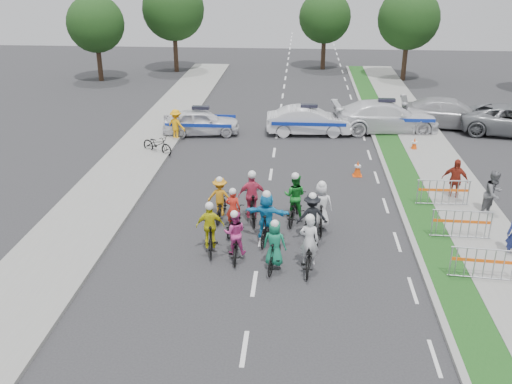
# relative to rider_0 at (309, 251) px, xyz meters

# --- Properties ---
(ground) EXTENTS (90.00, 90.00, 0.00)m
(ground) POSITION_rel_rider_0_xyz_m (-1.59, -1.00, -0.63)
(ground) COLOR #28282B
(ground) RESTS_ON ground
(curb_right) EXTENTS (0.20, 60.00, 0.12)m
(curb_right) POSITION_rel_rider_0_xyz_m (3.51, 4.00, -0.57)
(curb_right) COLOR gray
(curb_right) RESTS_ON ground
(grass_strip) EXTENTS (1.20, 60.00, 0.11)m
(grass_strip) POSITION_rel_rider_0_xyz_m (4.21, 4.00, -0.57)
(grass_strip) COLOR #174014
(grass_strip) RESTS_ON ground
(sidewalk_right) EXTENTS (2.40, 60.00, 0.13)m
(sidewalk_right) POSITION_rel_rider_0_xyz_m (6.01, 4.00, -0.56)
(sidewalk_right) COLOR gray
(sidewalk_right) RESTS_ON ground
(sidewalk_left) EXTENTS (3.00, 60.00, 0.13)m
(sidewalk_left) POSITION_rel_rider_0_xyz_m (-8.09, 4.00, -0.56)
(sidewalk_left) COLOR gray
(sidewalk_left) RESTS_ON ground
(rider_0) EXTENTS (0.76, 1.89, 1.89)m
(rider_0) POSITION_rel_rider_0_xyz_m (0.00, 0.00, 0.00)
(rider_0) COLOR black
(rider_0) RESTS_ON ground
(rider_1) EXTENTS (0.78, 1.67, 1.70)m
(rider_1) POSITION_rel_rider_0_xyz_m (-1.04, -0.07, 0.04)
(rider_1) COLOR black
(rider_1) RESTS_ON ground
(rider_2) EXTENTS (0.74, 1.69, 1.69)m
(rider_2) POSITION_rel_rider_0_xyz_m (-2.32, 0.51, 0.01)
(rider_2) COLOR black
(rider_2) RESTS_ON ground
(rider_3) EXTENTS (0.95, 1.76, 1.80)m
(rider_3) POSITION_rel_rider_0_xyz_m (-3.14, 0.84, 0.07)
(rider_3) COLOR black
(rider_3) RESTS_ON ground
(rider_4) EXTENTS (1.10, 1.86, 1.81)m
(rider_4) POSITION_rel_rider_0_xyz_m (0.10, 1.85, 0.08)
(rider_4) COLOR black
(rider_4) RESTS_ON ground
(rider_5) EXTENTS (1.55, 1.84, 1.88)m
(rider_5) POSITION_rel_rider_0_xyz_m (-1.39, 1.71, 0.17)
(rider_5) COLOR black
(rider_5) RESTS_ON ground
(rider_6) EXTENTS (0.81, 1.72, 1.69)m
(rider_6) POSITION_rel_rider_0_xyz_m (-2.58, 2.32, -0.06)
(rider_6) COLOR black
(rider_6) RESTS_ON ground
(rider_7) EXTENTS (0.81, 1.82, 1.90)m
(rider_7) POSITION_rel_rider_0_xyz_m (0.43, 2.67, 0.11)
(rider_7) COLOR black
(rider_7) RESTS_ON ground
(rider_8) EXTENTS (0.98, 1.95, 1.90)m
(rider_8) POSITION_rel_rider_0_xyz_m (-0.49, 3.40, 0.08)
(rider_8) COLOR black
(rider_8) RESTS_ON ground
(rider_9) EXTENTS (1.06, 1.95, 1.99)m
(rider_9) POSITION_rel_rider_0_xyz_m (-2.00, 3.24, 0.13)
(rider_9) COLOR black
(rider_9) RESTS_ON ground
(rider_10) EXTENTS (0.96, 1.68, 1.69)m
(rider_10) POSITION_rel_rider_0_xyz_m (-3.17, 3.33, 0.04)
(rider_10) COLOR black
(rider_10) RESTS_ON ground
(police_car_0) EXTENTS (4.26, 2.23, 1.38)m
(police_car_0) POSITION_rel_rider_0_xyz_m (-5.62, 13.74, 0.07)
(police_car_0) COLOR silver
(police_car_0) RESTS_ON ground
(police_car_1) EXTENTS (4.57, 1.83, 1.48)m
(police_car_1) POSITION_rel_rider_0_xyz_m (0.09, 14.22, 0.11)
(police_car_1) COLOR silver
(police_car_1) RESTS_ON ground
(police_car_2) EXTENTS (5.93, 2.89, 1.66)m
(police_car_2) POSITION_rel_rider_0_xyz_m (4.23, 15.04, 0.21)
(police_car_2) COLOR silver
(police_car_2) RESTS_ON ground
(civilian_sedan) EXTENTS (5.67, 2.82, 1.58)m
(civilian_sedan) POSITION_rel_rider_0_xyz_m (7.92, 16.21, 0.17)
(civilian_sedan) COLOR #A2A2A6
(civilian_sedan) RESTS_ON ground
(spectator_1) EXTENTS (1.08, 1.05, 1.76)m
(spectator_1) POSITION_rel_rider_0_xyz_m (6.76, 4.39, 0.25)
(spectator_1) COLOR slate
(spectator_1) RESTS_ON ground
(spectator_2) EXTENTS (1.09, 0.75, 1.72)m
(spectator_2) POSITION_rel_rider_0_xyz_m (5.69, 5.72, 0.23)
(spectator_2) COLOR maroon
(spectator_2) RESTS_ON ground
(marshal_hiviz) EXTENTS (1.20, 0.98, 1.61)m
(marshal_hiviz) POSITION_rel_rider_0_xyz_m (-6.75, 12.67, 0.18)
(marshal_hiviz) COLOR #F6A50C
(marshal_hiviz) RESTS_ON ground
(barrier_0) EXTENTS (2.03, 0.66, 1.12)m
(barrier_0) POSITION_rel_rider_0_xyz_m (5.11, -0.39, -0.07)
(barrier_0) COLOR #A5A8AD
(barrier_0) RESTS_ON ground
(barrier_1) EXTENTS (2.02, 0.56, 1.12)m
(barrier_1) POSITION_rel_rider_0_xyz_m (5.11, 2.27, -0.07)
(barrier_1) COLOR #A5A8AD
(barrier_1) RESTS_ON ground
(barrier_2) EXTENTS (2.01, 0.54, 1.12)m
(barrier_2) POSITION_rel_rider_0_xyz_m (5.11, 5.02, -0.07)
(barrier_2) COLOR #A5A8AD
(barrier_2) RESTS_ON ground
(cone_0) EXTENTS (0.40, 0.40, 0.70)m
(cone_0) POSITION_rel_rider_0_xyz_m (2.19, 8.13, -0.28)
(cone_0) COLOR #F24C0C
(cone_0) RESTS_ON ground
(cone_1) EXTENTS (0.40, 0.40, 0.70)m
(cone_1) POSITION_rel_rider_0_xyz_m (5.25, 11.76, -0.28)
(cone_1) COLOR #F24C0C
(cone_1) RESTS_ON ground
(parked_bike) EXTENTS (1.89, 1.45, 0.95)m
(parked_bike) POSITION_rel_rider_0_xyz_m (-7.21, 10.39, -0.15)
(parked_bike) COLOR black
(parked_bike) RESTS_ON ground
(tree_0) EXTENTS (4.20, 4.20, 6.30)m
(tree_0) POSITION_rel_rider_0_xyz_m (-15.59, 27.00, 3.56)
(tree_0) COLOR #382619
(tree_0) RESTS_ON ground
(tree_1) EXTENTS (4.55, 4.55, 6.82)m
(tree_1) POSITION_rel_rider_0_xyz_m (7.41, 29.00, 3.91)
(tree_1) COLOR #382619
(tree_1) RESTS_ON ground
(tree_3) EXTENTS (4.90, 4.90, 7.35)m
(tree_3) POSITION_rel_rider_0_xyz_m (-10.59, 31.00, 4.26)
(tree_3) COLOR #382619
(tree_3) RESTS_ON ground
(tree_4) EXTENTS (4.20, 4.20, 6.30)m
(tree_4) POSITION_rel_rider_0_xyz_m (1.41, 33.00, 3.56)
(tree_4) COLOR #382619
(tree_4) RESTS_ON ground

